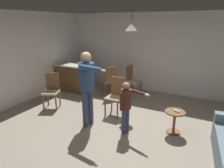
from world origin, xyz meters
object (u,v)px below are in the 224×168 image
object	(u,v)px
side_table_by_couch	(174,119)
dining_chair_near_wall	(132,79)
person_child	(126,102)
dining_chair_by_counter	(116,95)
spare_remote_on_table	(177,111)
dining_chair_spare	(52,89)
person_adult	(87,81)
dining_chair_centre_back	(110,80)
kitchen_counter	(75,78)

from	to	relation	value
side_table_by_couch	dining_chair_near_wall	bearing A→B (deg)	132.84
person_child	dining_chair_by_counter	distance (m)	1.03
side_table_by_couch	person_child	size ratio (longest dim) A/B	0.44
spare_remote_on_table	dining_chair_spare	bearing A→B (deg)	-177.70
dining_chair_by_counter	spare_remote_on_table	size ratio (longest dim) A/B	7.69
side_table_by_couch	dining_chair_by_counter	distance (m)	1.63
spare_remote_on_table	person_child	bearing A→B (deg)	-153.88
person_adult	dining_chair_near_wall	distance (m)	2.54
person_child	dining_chair_centre_back	world-z (taller)	person_child
side_table_by_couch	dining_chair_spare	size ratio (longest dim) A/B	0.52
side_table_by_couch	person_adult	size ratio (longest dim) A/B	0.30
side_table_by_couch	dining_chair_by_counter	world-z (taller)	dining_chair_by_counter
kitchen_counter	side_table_by_couch	world-z (taller)	kitchen_counter
dining_chair_centre_back	dining_chair_spare	bearing A→B (deg)	-174.99
kitchen_counter	dining_chair_near_wall	xyz separation A→B (m)	(1.98, 0.55, 0.07)
person_child	dining_chair_by_counter	bearing A→B (deg)	-122.28
dining_chair_near_wall	dining_chair_spare	world-z (taller)	same
person_child	dining_chair_centre_back	bearing A→B (deg)	-124.85
dining_chair_near_wall	spare_remote_on_table	world-z (taller)	dining_chair_near_wall
side_table_by_couch	dining_chair_near_wall	size ratio (longest dim) A/B	0.52
side_table_by_couch	person_child	distance (m)	1.14
person_child	dining_chair_near_wall	distance (m)	2.56
side_table_by_couch	person_child	xyz separation A→B (m)	(-0.95, -0.49, 0.40)
dining_chair_centre_back	spare_remote_on_table	world-z (taller)	dining_chair_centre_back
person_adult	side_table_by_couch	bearing A→B (deg)	114.98
spare_remote_on_table	dining_chair_by_counter	bearing A→B (deg)	169.36
kitchen_counter	dining_chair_centre_back	size ratio (longest dim) A/B	1.26
dining_chair_near_wall	dining_chair_spare	bearing A→B (deg)	-31.39
dining_chair_by_counter	dining_chair_centre_back	bearing A→B (deg)	-54.67
person_adult	dining_chair_spare	distance (m)	1.67
kitchen_counter	dining_chair_near_wall	distance (m)	2.05
dining_chair_near_wall	kitchen_counter	bearing A→B (deg)	-67.47
person_child	dining_chair_centre_back	distance (m)	2.44
side_table_by_couch	spare_remote_on_table	world-z (taller)	spare_remote_on_table
person_child	spare_remote_on_table	bearing A→B (deg)	134.73
kitchen_counter	dining_chair_by_counter	distance (m)	2.42
dining_chair_by_counter	dining_chair_near_wall	size ratio (longest dim) A/B	1.00
kitchen_counter	person_adult	bearing A→B (deg)	-45.90
dining_chair_centre_back	spare_remote_on_table	xyz separation A→B (m)	(2.43, -1.48, -0.01)
person_adult	dining_chair_near_wall	world-z (taller)	person_adult
dining_chair_centre_back	dining_chair_spare	world-z (taller)	same
person_adult	spare_remote_on_table	distance (m)	2.07
dining_chair_near_wall	dining_chair_by_counter	bearing A→B (deg)	13.53
dining_chair_centre_back	person_adult	bearing A→B (deg)	-128.77
dining_chair_by_counter	side_table_by_couch	bearing A→B (deg)	170.20
dining_chair_by_counter	dining_chair_near_wall	bearing A→B (deg)	-82.70
person_adult	dining_chair_centre_back	size ratio (longest dim) A/B	1.76
kitchen_counter	person_child	xyz separation A→B (m)	(2.80, -1.86, 0.25)
side_table_by_couch	spare_remote_on_table	distance (m)	0.21
kitchen_counter	dining_chair_spare	size ratio (longest dim) A/B	1.26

